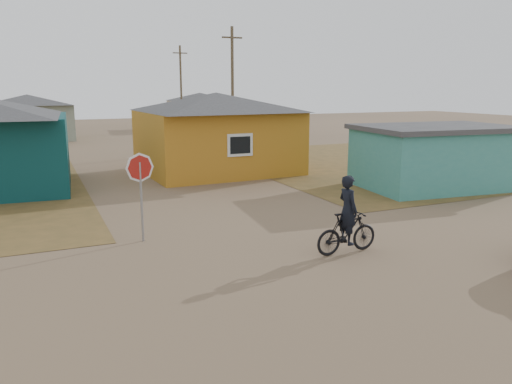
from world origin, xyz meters
The scene contains 10 objects.
ground centered at (0.00, 0.00, 0.00)m, with size 120.00×120.00×0.00m, color brown.
grass_ne centered at (14.00, 13.00, 0.01)m, with size 20.00×18.00×0.00m, color brown.
house_yellow centered at (2.50, 14.00, 2.00)m, with size 7.72×6.76×3.90m.
shed_turquoise centered at (9.50, 6.50, 1.31)m, with size 6.71×4.93×2.60m.
house_pale_west centered at (-6.00, 34.00, 1.86)m, with size 7.04×6.15×3.60m.
house_beige_east centered at (10.00, 40.00, 1.86)m, with size 6.95×6.05×3.60m.
utility_pole_near centered at (6.50, 22.00, 4.14)m, with size 1.40×0.20×8.00m.
utility_pole_far centered at (7.50, 38.00, 4.14)m, with size 1.40×0.20×8.00m.
stop_sign centered at (-3.28, 3.91, 1.80)m, with size 0.80×0.17×2.45m.
cyclist centered at (1.26, 0.79, 0.73)m, with size 1.80×0.66×2.02m.
Camera 1 is at (-5.82, -9.37, 4.16)m, focal length 35.00 mm.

